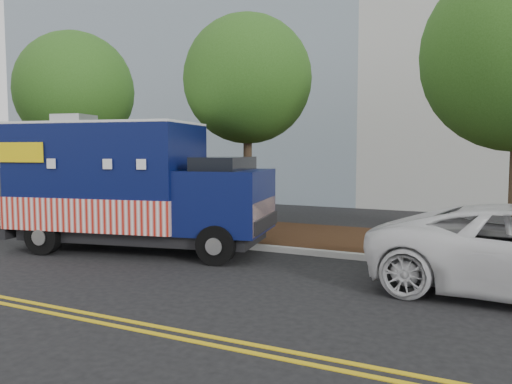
% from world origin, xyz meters
% --- Properties ---
extents(ground, '(120.00, 120.00, 0.00)m').
position_xyz_m(ground, '(0.00, 0.00, 0.00)').
color(ground, black).
rests_on(ground, ground).
extents(curb, '(120.00, 0.18, 0.15)m').
position_xyz_m(curb, '(0.00, 1.40, 0.07)').
color(curb, '#9E9E99').
rests_on(curb, ground).
extents(mulch_strip, '(120.00, 4.00, 0.15)m').
position_xyz_m(mulch_strip, '(0.00, 3.50, 0.07)').
color(mulch_strip, black).
rests_on(mulch_strip, ground).
extents(centerline_near, '(120.00, 0.10, 0.01)m').
position_xyz_m(centerline_near, '(0.00, -4.45, 0.01)').
color(centerline_near, gold).
rests_on(centerline_near, ground).
extents(tree_a, '(4.22, 4.22, 6.89)m').
position_xyz_m(tree_a, '(-6.08, 3.24, 4.77)').
color(tree_a, '#38281C').
rests_on(tree_a, ground).
extents(tree_b, '(3.90, 3.90, 6.72)m').
position_xyz_m(tree_b, '(0.87, 3.38, 4.76)').
color(tree_b, '#38281C').
rests_on(tree_b, ground).
extents(sign_post, '(0.06, 0.06, 2.40)m').
position_xyz_m(sign_post, '(-3.00, 1.64, 1.20)').
color(sign_post, '#473828').
rests_on(sign_post, ground).
extents(food_truck, '(7.12, 3.75, 3.57)m').
position_xyz_m(food_truck, '(-0.90, -0.03, 1.62)').
color(food_truck, black).
rests_on(food_truck, ground).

